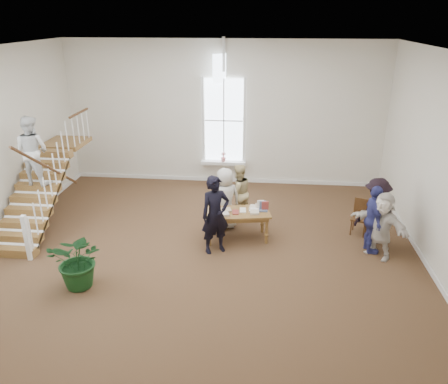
# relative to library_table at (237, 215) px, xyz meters

# --- Properties ---
(ground) EXTENTS (10.00, 10.00, 0.00)m
(ground) POSITION_rel_library_table_xyz_m (-0.72, -0.51, -0.65)
(ground) COLOR #43301A
(ground) RESTS_ON ground
(room_shell) EXTENTS (10.49, 10.00, 10.00)m
(room_shell) POSITION_rel_library_table_xyz_m (-0.72, 3.88, -0.25)
(room_shell) COLOR beige
(room_shell) RESTS_ON ground
(staircase) EXTENTS (1.10, 4.10, 2.92)m
(staircase) POSITION_rel_library_table_xyz_m (-5.06, 0.24, 0.97)
(staircase) COLOR brown
(staircase) RESTS_ON ground
(library_table) EXTENTS (1.69, 1.06, 0.79)m
(library_table) POSITION_rel_library_table_xyz_m (0.00, 0.00, 0.00)
(library_table) COLOR brown
(library_table) RESTS_ON ground
(police_officer) EXTENTS (0.81, 0.72, 1.86)m
(police_officer) POSITION_rel_library_table_xyz_m (-0.45, -0.65, 0.28)
(police_officer) COLOR black
(police_officer) RESTS_ON ground
(elderly_woman) EXTENTS (0.93, 0.80, 1.61)m
(elderly_woman) POSITION_rel_library_table_xyz_m (-0.35, 0.60, 0.16)
(elderly_woman) COLOR beige
(elderly_woman) RESTS_ON ground
(person_yellow) EXTENTS (0.96, 0.90, 1.56)m
(person_yellow) POSITION_rel_library_table_xyz_m (-0.05, 1.10, 0.13)
(person_yellow) COLOR #CBB77E
(person_yellow) RESTS_ON ground
(woman_cluster_a) EXTENTS (0.46, 0.98, 1.64)m
(woman_cluster_a) POSITION_rel_library_table_xyz_m (3.13, -0.31, 0.17)
(woman_cluster_a) COLOR navy
(woman_cluster_a) RESTS_ON ground
(woman_cluster_b) EXTENTS (1.23, 1.02, 1.66)m
(woman_cluster_b) POSITION_rel_library_table_xyz_m (3.28, 0.14, 0.18)
(woman_cluster_b) COLOR black
(woman_cluster_b) RESTS_ON ground
(woman_cluster_c) EXTENTS (1.33, 1.38, 1.56)m
(woman_cluster_c) POSITION_rel_library_table_xyz_m (3.28, -0.51, 0.13)
(woman_cluster_c) COLOR silver
(woman_cluster_c) RESTS_ON ground
(floor_plant) EXTENTS (1.15, 1.02, 1.21)m
(floor_plant) POSITION_rel_library_table_xyz_m (-3.00, -2.34, -0.04)
(floor_plant) COLOR #113715
(floor_plant) RESTS_ON ground
(side_chair) EXTENTS (0.50, 0.50, 0.90)m
(side_chair) POSITION_rel_library_table_xyz_m (3.06, 0.64, -0.15)
(side_chair) COLOR #3A1F0F
(side_chair) RESTS_ON ground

